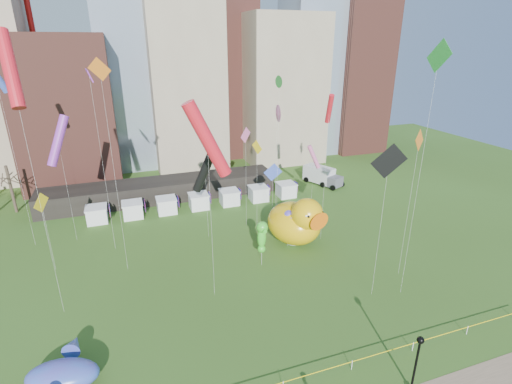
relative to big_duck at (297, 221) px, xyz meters
name	(u,v)px	position (x,y,z in m)	size (l,w,h in m)	color
skyline	(174,59)	(-8.42, 40.47, 18.31)	(101.00, 23.00, 68.00)	brown
pavilion	(162,190)	(-14.67, 21.41, -1.53)	(38.00, 6.00, 3.20)	black
vendor_tents	(199,202)	(-9.65, 15.41, -2.02)	(33.24, 2.80, 2.40)	white
caution_tape	(283,384)	(-10.67, -20.59, -2.45)	(50.00, 0.06, 0.90)	white
big_duck	(297,221)	(0.00, 0.00, 0.00)	(8.23, 9.61, 6.82)	#E7AF0B
small_duck	(293,236)	(-0.57, -0.37, -1.79)	(3.79, 4.18, 2.92)	white
seahorse_green	(262,235)	(-6.08, -3.57, 0.89)	(1.37, 1.70, 5.66)	silver
seahorse_purple	(288,222)	(-1.38, -0.49, 0.32)	(1.35, 1.69, 5.08)	silver
whale_inflatable	(63,373)	(-26.25, -14.44, -2.03)	(5.92, 6.98, 2.39)	#523DA8
lamppost	(417,358)	(-1.50, -23.79, 0.02)	(0.54, 0.54, 5.15)	black
box_truck	(322,175)	(14.05, 18.98, -1.52)	(5.41, 7.80, 3.13)	silver
kite_0	(329,109)	(3.59, -0.14, 14.11)	(1.25, 2.22, 19.08)	silver
kite_1	(246,137)	(-4.47, 7.15, 9.71)	(1.74, 1.24, 14.22)	silver
kite_2	(205,169)	(-10.40, 5.57, 6.45)	(3.66, 3.19, 12.80)	silver
kite_3	(438,63)	(5.87, -13.45, 19.82)	(0.05, 2.79, 24.93)	silver
kite_4	(257,149)	(-3.12, 6.43, 8.16)	(0.80, 1.76, 12.54)	silver
kite_5	(273,173)	(-1.20, 5.44, 4.97)	(2.10, 1.54, 9.48)	silver
kite_6	(419,144)	(7.98, -10.46, 12.01)	(2.05, 1.20, 16.67)	silver
kite_7	(58,141)	(-27.18, 10.54, 10.35)	(3.60, 2.86, 16.56)	silver
kite_8	(207,140)	(-12.71, -7.28, 13.37)	(4.29, 1.54, 20.09)	silver
kite_9	(277,114)	(-0.76, 5.40, 12.92)	(0.68, 2.19, 17.16)	silver
kite_10	(389,163)	(2.82, -12.68, 11.20)	(3.16, 1.18, 16.17)	silver
kite_11	(279,83)	(-1.53, 3.06, 16.95)	(0.18, 1.42, 20.94)	silver
kite_12	(41,204)	(-28.95, 3.46, 5.17)	(1.28, 1.80, 9.51)	silver
kite_14	(101,78)	(-21.06, 0.70, 18.26)	(2.06, 0.90, 23.31)	silver
kite_15	(89,76)	(-22.37, 6.35, 18.04)	(0.94, 4.09, 21.87)	silver
kite_16	(10,69)	(-27.25, -5.14, 19.55)	(1.80, 3.67, 25.69)	silver
kite_17	(314,157)	(6.52, 8.47, 5.63)	(2.22, 1.14, 10.59)	silver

